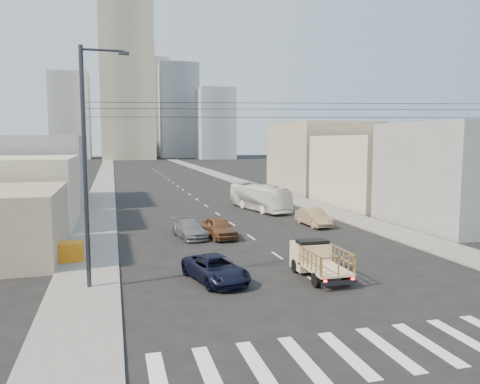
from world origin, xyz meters
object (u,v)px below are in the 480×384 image
sedan_brown (219,228)px  streetlamp_left (87,161)px  flatbed_pickup (319,258)px  city_bus (259,197)px  crate_stack (68,252)px  sedan_tan (314,217)px  navy_pickup (216,269)px  sedan_grey (190,229)px

sedan_brown → streetlamp_left: streetlamp_left is taller
flatbed_pickup → city_bus: 24.86m
flatbed_pickup → crate_stack: flatbed_pickup is taller
streetlamp_left → city_bus: bearing=55.1°
sedan_brown → sedan_tan: size_ratio=1.01×
sedan_tan → streetlamp_left: size_ratio=0.38×
navy_pickup → sedan_brown: sedan_brown is taller
navy_pickup → crate_stack: size_ratio=2.70×
navy_pickup → sedan_tan: (11.76, 13.61, 0.07)m
streetlamp_left → sedan_tan: bearing=36.1°
sedan_tan → sedan_grey: (-11.28, -2.12, -0.08)m
navy_pickup → sedan_tan: sedan_tan is taller
sedan_grey → city_bus: bearing=43.7°
flatbed_pickup → sedan_grey: bearing=112.7°
sedan_tan → navy_pickup: bearing=-133.7°
city_bus → sedan_brown: 14.75m
navy_pickup → sedan_grey: navy_pickup is taller
streetlamp_left → crate_stack: streetlamp_left is taller
flatbed_pickup → streetlamp_left: 13.11m
sedan_tan → crate_stack: (-19.69, -7.51, -0.06)m
navy_pickup → sedan_grey: 11.51m
flatbed_pickup → sedan_brown: (-2.96, 11.68, -0.31)m
sedan_grey → sedan_brown: bearing=-23.1°
sedan_brown → sedan_tan: (9.12, 2.68, -0.03)m
flatbed_pickup → sedan_tan: size_ratio=0.97×
flatbed_pickup → streetlamp_left: size_ratio=0.37×
navy_pickup → sedan_brown: bearing=62.9°
sedan_grey → streetlamp_left: size_ratio=0.39×
city_bus → sedan_brown: bearing=-130.9°
sedan_tan → crate_stack: size_ratio=2.53×
city_bus → streetlamp_left: size_ratio=0.82×
city_bus → sedan_grey: size_ratio=2.13×
navy_pickup → city_bus: bearing=53.7°
city_bus → sedan_grey: city_bus is taller
flatbed_pickup → crate_stack: (-13.53, 6.85, -0.40)m
sedan_brown → streetlamp_left: bearing=-137.0°
sedan_grey → streetlamp_left: streetlamp_left is taller
sedan_tan → flatbed_pickup: bearing=-116.1°
sedan_brown → streetlamp_left: size_ratio=0.38×
city_bus → crate_stack: size_ratio=5.49×
city_bus → streetlamp_left: 28.90m
flatbed_pickup → sedan_brown: bearing=104.2°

